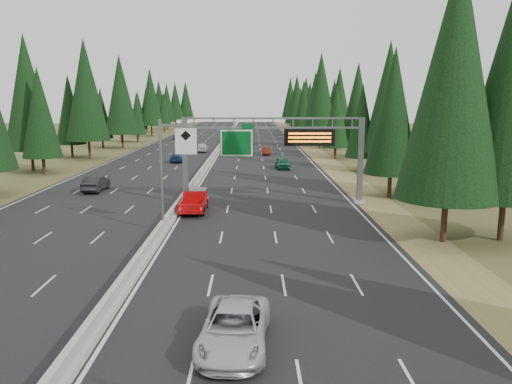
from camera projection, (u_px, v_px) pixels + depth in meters
road at (217, 153)px, 89.90m from camera, size 32.00×260.00×0.08m
shoulder_right at (315, 153)px, 90.03m from camera, size 3.60×260.00×0.06m
shoulder_left at (118, 153)px, 89.76m from camera, size 3.60×260.00×0.06m
median_barrier at (217, 151)px, 89.83m from camera, size 0.70×260.00×0.85m
sign_gantry at (280, 147)px, 44.65m from camera, size 16.75×0.98×7.80m
hov_sign_pole at (169, 168)px, 34.93m from camera, size 2.80×0.50×8.00m
tree_row_right at (353, 100)px, 77.22m from camera, size 12.37×240.26×18.93m
tree_row_left at (76, 102)px, 79.45m from camera, size 11.56×242.75×18.95m
silver_minivan at (234, 328)px, 18.99m from camera, size 2.92×5.63×1.52m
red_pickup at (195, 199)px, 42.55m from camera, size 1.95×5.47×1.78m
car_ahead_green at (283, 163)px, 68.73m from camera, size 2.07×4.66×1.56m
car_ahead_dkred at (267, 151)px, 86.27m from camera, size 1.62×3.99×1.29m
car_ahead_dkgrey at (245, 151)px, 85.41m from camera, size 2.42×5.26×1.49m
car_ahead_white at (248, 141)px, 106.01m from camera, size 2.47×5.34×1.48m
car_ahead_far at (244, 129)px, 153.43m from camera, size 1.76×4.05×1.36m
car_onc_near at (96, 183)px, 51.72m from camera, size 1.72×4.83×1.59m
car_onc_blue at (177, 157)px, 76.30m from camera, size 2.07×4.82×1.38m
car_onc_white at (202, 147)px, 91.15m from camera, size 2.17×4.89×1.63m
car_onc_far at (179, 137)px, 118.68m from camera, size 2.82×5.48×1.48m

